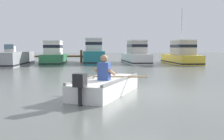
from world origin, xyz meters
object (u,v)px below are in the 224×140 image
at_px(rowboat_with_person, 107,86).
at_px(moored_boat_grey, 12,59).
at_px(moored_boat_yellow, 181,55).
at_px(moored_boat_teal, 94,54).
at_px(moored_boat_green, 54,55).
at_px(moored_boat_white, 136,55).

height_order(rowboat_with_person, moored_boat_grey, moored_boat_grey).
xyz_separation_m(rowboat_with_person, moored_boat_yellow, (8.10, 13.60, 0.50)).
bearing_deg(moored_boat_teal, moored_boat_green, -178.87).
xyz_separation_m(rowboat_with_person, moored_boat_grey, (-5.86, 13.15, 0.26)).
xyz_separation_m(moored_boat_grey, moored_boat_white, (10.22, 1.69, 0.25)).
bearing_deg(moored_boat_green, moored_boat_grey, -155.45).
relative_size(moored_boat_green, moored_boat_yellow, 0.80).
relative_size(moored_boat_teal, moored_boat_yellow, 0.78).
height_order(moored_boat_white, moored_boat_yellow, moored_boat_yellow).
relative_size(moored_boat_grey, moored_boat_yellow, 1.06).
height_order(moored_boat_green, moored_boat_yellow, moored_boat_yellow).
relative_size(rowboat_with_person, moored_boat_white, 0.60).
xyz_separation_m(rowboat_with_person, moored_boat_teal, (0.56, 14.62, 0.58)).
height_order(rowboat_with_person, moored_boat_yellow, moored_boat_yellow).
xyz_separation_m(moored_boat_green, moored_boat_teal, (3.35, 0.07, 0.10)).
bearing_deg(moored_boat_grey, rowboat_with_person, -65.97).
xyz_separation_m(moored_boat_green, moored_boat_white, (7.16, 0.29, 0.03)).
bearing_deg(moored_boat_green, moored_boat_white, 2.29).
bearing_deg(moored_boat_green, moored_boat_teal, 1.13).
bearing_deg(moored_boat_grey, moored_boat_white, 9.37).
bearing_deg(moored_boat_grey, moored_boat_green, 24.55).
distance_m(moored_boat_white, moored_boat_yellow, 3.94).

